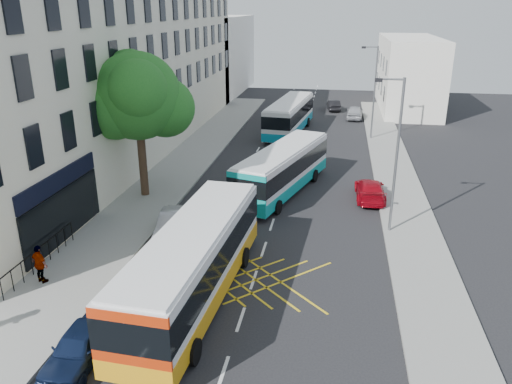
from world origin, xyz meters
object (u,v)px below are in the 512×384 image
at_px(parked_car_blue, 79,346).
at_px(distant_car_dark, 334,105).
at_px(bus_far, 289,116).
at_px(distant_car_grey, 285,114).
at_px(bus_mid, 283,169).
at_px(distant_car_silver, 355,112).
at_px(lamp_far, 374,88).
at_px(parked_car_silver, 173,224).
at_px(pedestrian_far, 40,264).
at_px(street_tree, 137,97).
at_px(lamp_near, 395,149).
at_px(red_hatchback, 370,190).
at_px(bus_near, 194,263).

relative_size(parked_car_blue, distant_car_dark, 1.00).
xyz_separation_m(bus_far, distant_car_grey, (-0.97, 5.08, -0.93)).
bearing_deg(bus_mid, distant_car_silver, 94.27).
relative_size(distant_car_grey, distant_car_silver, 1.20).
xyz_separation_m(lamp_far, parked_car_silver, (-11.10, -22.23, -3.96)).
bearing_deg(distant_car_grey, parked_car_blue, -89.17).
bearing_deg(pedestrian_far, street_tree, -67.82).
height_order(street_tree, parked_car_silver, street_tree).
bearing_deg(lamp_far, parked_car_silver, -116.52).
distance_m(lamp_near, red_hatchback, 6.32).
relative_size(lamp_near, parked_car_silver, 2.01).
xyz_separation_m(bus_near, bus_mid, (2.09, 13.07, -0.14)).
xyz_separation_m(lamp_far, bus_far, (-7.44, 1.35, -3.00)).
relative_size(bus_near, distant_car_grey, 2.34).
height_order(bus_near, parked_car_blue, bus_near).
bearing_deg(distant_car_silver, bus_far, 52.42).
height_order(red_hatchback, pedestrian_far, pedestrian_far).
xyz_separation_m(bus_near, parked_car_silver, (-2.78, 5.65, -1.03)).
bearing_deg(bus_far, parked_car_blue, -89.46).
relative_size(street_tree, distant_car_silver, 2.14).
height_order(bus_mid, distant_car_grey, bus_mid).
xyz_separation_m(bus_mid, bus_far, (-1.21, 16.16, 0.07)).
distance_m(red_hatchback, distant_car_grey, 22.92).
relative_size(lamp_near, lamp_far, 1.00).
bearing_deg(parked_car_silver, distant_car_dark, 71.33).
bearing_deg(street_tree, parked_car_blue, -76.66).
bearing_deg(bus_mid, bus_near, -82.67).
height_order(lamp_near, bus_mid, lamp_near).
bearing_deg(bus_mid, lamp_near, -23.42).
relative_size(bus_near, pedestrian_far, 6.62).
bearing_deg(lamp_near, pedestrian_far, -152.38).
bearing_deg(lamp_near, bus_near, -136.56).
bearing_deg(lamp_far, red_hatchback, -92.63).
height_order(bus_mid, distant_car_silver, bus_mid).
relative_size(bus_mid, distant_car_grey, 2.17).
bearing_deg(parked_car_silver, bus_mid, 50.31).
height_order(parked_car_blue, distant_car_grey, distant_car_grey).
bearing_deg(bus_near, distant_car_silver, 82.50).
relative_size(street_tree, bus_far, 0.79).
distance_m(street_tree, bus_far, 20.32).
relative_size(lamp_near, parked_car_blue, 2.20).
relative_size(street_tree, bus_mid, 0.82).
xyz_separation_m(street_tree, bus_near, (6.39, -10.84, -4.61)).
bearing_deg(distant_car_grey, distant_car_silver, 21.97).
bearing_deg(lamp_near, parked_car_blue, -132.16).
height_order(lamp_near, distant_car_silver, lamp_near).
bearing_deg(bus_near, bus_mid, 84.47).
bearing_deg(distant_car_dark, distant_car_grey, 45.00).
xyz_separation_m(lamp_far, bus_mid, (-6.23, -14.80, -3.07)).
bearing_deg(pedestrian_far, bus_mid, -99.75).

